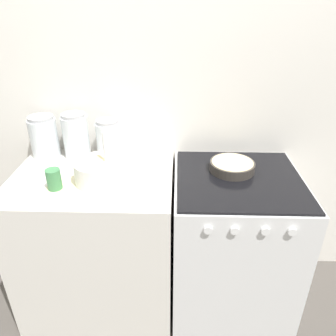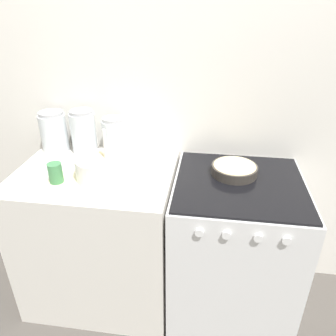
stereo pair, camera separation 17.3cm
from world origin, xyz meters
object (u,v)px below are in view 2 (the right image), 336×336
storage_jar_left (54,134)px  storage_jar_middle (84,135)px  stove (232,248)px  tin_can (56,173)px  mixing_bowl (99,167)px  storage_jar_right (115,139)px  baking_pan (234,169)px

storage_jar_left → storage_jar_middle: bearing=0.0°
stove → tin_can: 1.08m
mixing_bowl → storage_jar_left: size_ratio=1.12×
storage_jar_left → tin_can: bearing=-64.9°
stove → storage_jar_middle: (-0.93, 0.23, 0.56)m
stove → storage_jar_right: bearing=162.4°
baking_pan → tin_can: 0.94m
stove → storage_jar_middle: 1.11m
storage_jar_left → storage_jar_right: size_ratio=1.08×
storage_jar_left → storage_jar_middle: 0.19m
storage_jar_left → storage_jar_middle: storage_jar_middle is taller
mixing_bowl → tin_can: (-0.21, -0.07, -0.01)m
storage_jar_middle → stove: bearing=-14.2°
baking_pan → storage_jar_left: bearing=172.0°
mixing_bowl → tin_can: 0.22m
baking_pan → storage_jar_left: size_ratio=0.98×
baking_pan → storage_jar_right: size_ratio=1.06×
mixing_bowl → stove: bearing=5.4°
baking_pan → storage_jar_middle: bearing=170.4°
mixing_bowl → tin_can: size_ratio=2.51×
mixing_bowl → baking_pan: size_ratio=1.14×
tin_can → storage_jar_left: bearing=115.1°
storage_jar_left → tin_can: size_ratio=2.25×
tin_can → stove: bearing=8.7°
baking_pan → storage_jar_left: (-1.09, 0.15, 0.08)m
baking_pan → stove: bearing=-69.9°
baking_pan → storage_jar_middle: 0.91m
baking_pan → storage_jar_left: 1.10m
baking_pan → storage_jar_right: (-0.71, 0.15, 0.07)m
mixing_bowl → storage_jar_right: size_ratio=1.20×
storage_jar_left → tin_can: (0.18, -0.38, -0.05)m
storage_jar_right → storage_jar_left: bearing=180.0°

